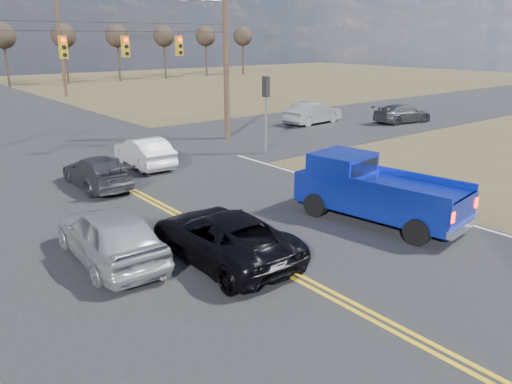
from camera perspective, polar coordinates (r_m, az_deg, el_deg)
ground at (r=11.26m, az=13.25°, el=-13.86°), size 160.00×160.00×0.00m
road_main at (r=18.49m, az=-11.65°, el=-1.16°), size 14.00×120.00×0.02m
road_cross at (r=25.65m, az=-19.91°, el=3.32°), size 120.00×12.00×0.02m
signal_gantry at (r=24.97m, az=-19.85°, el=14.76°), size 19.60×4.83×10.00m
utility_poles at (r=24.05m, az=-20.40°, el=15.04°), size 19.60×58.32×10.00m
treeline at (r=33.63m, az=-26.21°, el=15.54°), size 87.00×117.80×7.40m
pickup_truck at (r=16.48m, az=13.37°, el=0.10°), size 2.88×5.75×2.07m
silver_suv at (r=13.74m, az=-16.37°, el=-4.65°), size 2.02×4.59×1.54m
black_suv at (r=13.35m, az=-3.82°, el=-5.03°), size 2.27×4.87×1.35m
white_car_queue at (r=23.57m, az=-12.67°, el=4.48°), size 1.73×4.25×1.37m
dgrey_car_queue at (r=20.78m, az=-17.70°, el=2.21°), size 1.88×4.36×1.25m
cross_car_east_near at (r=34.90m, az=6.55°, el=8.95°), size 2.02×4.67×1.49m
cross_car_east_far at (r=36.58m, az=16.40°, el=8.59°), size 2.50×4.67×1.29m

